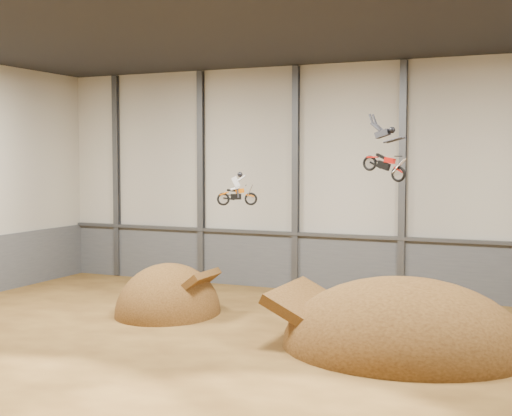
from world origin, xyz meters
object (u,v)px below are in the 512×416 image
(takeoff_ramp, at_px, (168,314))
(landing_ramp, at_px, (404,348))
(fmx_rider_a, at_px, (237,187))
(fmx_rider_b, at_px, (382,148))

(takeoff_ramp, relative_size, landing_ramp, 0.58)
(takeoff_ramp, distance_m, fmx_rider_a, 7.93)
(takeoff_ramp, height_order, fmx_rider_b, fmx_rider_b)
(landing_ramp, bearing_deg, fmx_rider_b, 152.56)
(fmx_rider_a, distance_m, fmx_rider_b, 7.98)
(landing_ramp, xyz_separation_m, fmx_rider_b, (-1.22, 0.63, 8.71))
(landing_ramp, distance_m, fmx_rider_a, 11.34)
(fmx_rider_b, bearing_deg, landing_ramp, -13.47)
(takeoff_ramp, distance_m, fmx_rider_b, 14.65)
(landing_ramp, height_order, fmx_rider_a, fmx_rider_a)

